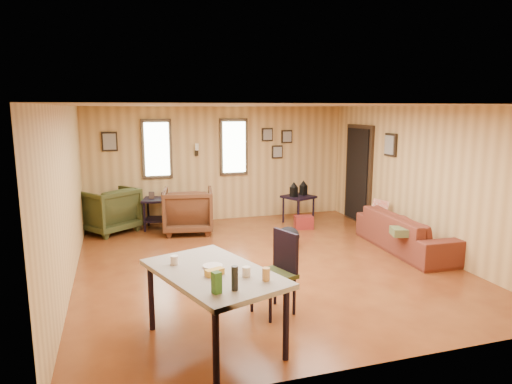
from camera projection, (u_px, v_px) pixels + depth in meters
room at (269, 183)px, 7.14m from camera, size 5.54×6.04×2.44m
sofa at (409, 226)px, 7.63m from camera, size 0.72×2.17×0.84m
recliner_brown at (188, 208)px, 8.74m from camera, size 1.05×1.00×0.95m
recliner_green at (108, 208)px, 8.75m from camera, size 1.26×1.25×0.95m
end_table at (159, 208)px, 9.00m from camera, size 0.70×0.66×0.75m
side_table at (299, 194)px, 9.43m from camera, size 0.73×0.73×0.88m
cooler at (304, 222)px, 9.06m from camera, size 0.40×0.31×0.25m
backpack at (288, 237)px, 7.84m from camera, size 0.43×0.32×0.36m
sofa_pillows at (392, 221)px, 7.68m from camera, size 0.80×1.61×0.33m
dining_table at (214, 278)px, 4.51m from camera, size 1.37×1.74×1.00m
dining_chair at (278, 268)px, 5.29m from camera, size 0.55×0.55×0.96m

